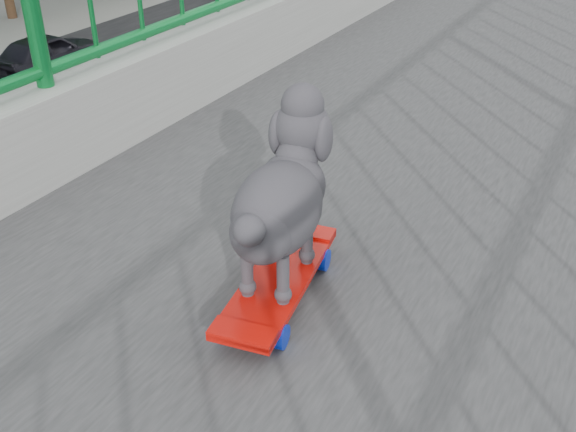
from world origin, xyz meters
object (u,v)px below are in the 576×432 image
at_px(skateboard, 278,282).
at_px(poodle, 281,197).
at_px(car_7, 188,84).
at_px(car_4, 47,53).
at_px(car_5, 69,399).

xyz_separation_m(skateboard, poodle, (-0.00, 0.03, 0.23)).
bearing_deg(car_7, poodle, 128.42).
bearing_deg(car_4, poodle, 140.19).
bearing_deg(car_5, skateboard, -31.94).
bearing_deg(poodle, car_4, 130.87).
relative_size(car_4, car_5, 1.10).
distance_m(poodle, car_7, 20.43).
xyz_separation_m(car_4, car_7, (6.40, -0.19, 0.03)).
bearing_deg(car_7, skateboard, 128.38).
height_order(car_4, car_7, car_7).
bearing_deg(poodle, car_5, 138.91).
xyz_separation_m(poodle, car_7, (-12.03, 15.17, -6.52)).
xyz_separation_m(skateboard, car_7, (-12.03, 15.19, -6.28)).
distance_m(skateboard, car_7, 20.37).
relative_size(car_5, car_7, 0.74).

